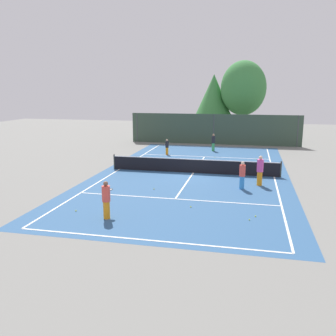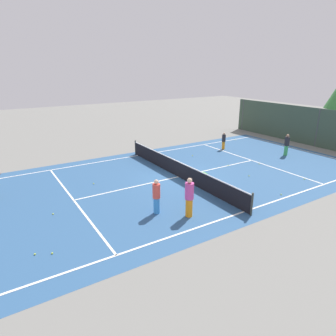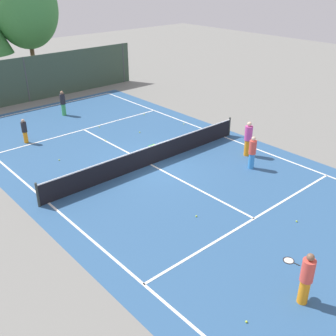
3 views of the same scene
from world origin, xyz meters
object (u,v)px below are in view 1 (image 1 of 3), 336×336
object	(u,v)px
tennis_ball_4	(76,211)
tennis_ball_10	(229,163)
player_2	(242,175)
tennis_ball_0	(257,159)
tennis_ball_3	(249,220)
tennis_ball_6	(156,148)
player_0	(167,147)
tennis_ball_2	(154,189)
tennis_ball_9	(267,167)
tennis_ball_11	(191,207)
player_3	(260,170)
player_1	(213,142)
player_4	(106,199)
tennis_ball_1	(201,161)
tennis_ball_7	(255,216)
tennis_ball_5	(161,161)
ball_crate	(210,168)
tennis_ball_8	(215,157)

from	to	relation	value
tennis_ball_4	tennis_ball_10	distance (m)	14.74
player_2	tennis_ball_0	distance (m)	9.73
tennis_ball_3	tennis_ball_6	bearing A→B (deg)	116.13
player_0	tennis_ball_2	world-z (taller)	player_0
tennis_ball_9	tennis_ball_11	world-z (taller)	same
player_3	tennis_ball_11	distance (m)	6.27
player_1	tennis_ball_6	size ratio (longest dim) A/B	24.76
player_4	tennis_ball_11	size ratio (longest dim) A/B	26.68
player_0	player_4	world-z (taller)	player_4
player_2	player_1	bearing A→B (deg)	102.92
player_4	tennis_ball_10	world-z (taller)	player_4
tennis_ball_1	tennis_ball_7	xyz separation A→B (m)	(4.18, -12.42, 0.00)
tennis_ball_2	tennis_ball_7	xyz separation A→B (m)	(5.80, -3.51, 0.00)
player_4	tennis_ball_5	size ratio (longest dim) A/B	26.68
player_0	player_2	world-z (taller)	player_2
tennis_ball_3	tennis_ball_10	xyz separation A→B (m)	(-1.68, 12.63, 0.00)
tennis_ball_10	player_2	bearing A→B (deg)	-80.68
tennis_ball_0	tennis_ball_6	size ratio (longest dim) A/B	1.00
tennis_ball_0	tennis_ball_3	bearing A→B (deg)	-91.96
tennis_ball_0	ball_crate	bearing A→B (deg)	-123.62
tennis_ball_8	tennis_ball_10	xyz separation A→B (m)	(1.32, -2.37, 0.00)
player_2	ball_crate	distance (m)	5.21
tennis_ball_4	player_4	bearing A→B (deg)	-17.45
player_4	ball_crate	distance (m)	11.67
tennis_ball_2	tennis_ball_8	distance (m)	11.23
player_1	tennis_ball_4	size ratio (longest dim) A/B	24.76
tennis_ball_9	tennis_ball_10	distance (m)	3.01
tennis_ball_8	tennis_ball_10	world-z (taller)	same
player_1	tennis_ball_5	bearing A→B (deg)	-120.47
tennis_ball_10	player_0	bearing A→B (deg)	152.10
player_3	tennis_ball_6	xyz separation A→B (m)	(-9.77, 12.36, -0.91)
ball_crate	tennis_ball_4	size ratio (longest dim) A/B	6.45
ball_crate	tennis_ball_11	distance (m)	8.70
player_2	tennis_ball_3	bearing A→B (deg)	-84.84
ball_crate	tennis_ball_0	distance (m)	6.06
player_3	tennis_ball_1	distance (m)	7.97
tennis_ball_4	tennis_ball_6	world-z (taller)	same
player_1	tennis_ball_8	xyz separation A→B (m)	(0.50, -3.46, -0.80)
player_4	tennis_ball_0	distance (m)	17.57
player_2	tennis_ball_2	distance (m)	5.26
tennis_ball_1	player_2	bearing A→B (deg)	-65.81
tennis_ball_2	tennis_ball_10	world-z (taller)	same
tennis_ball_9	player_1	bearing A→B (deg)	125.91
tennis_ball_3	tennis_ball_10	world-z (taller)	same
player_3	tennis_ball_10	world-z (taller)	player_3
player_2	tennis_ball_3	size ratio (longest dim) A/B	25.08
tennis_ball_6	player_3	bearing A→B (deg)	-51.69
ball_crate	tennis_ball_3	world-z (taller)	ball_crate
player_3	tennis_ball_4	bearing A→B (deg)	-141.39
player_4	tennis_ball_7	bearing A→B (deg)	14.32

